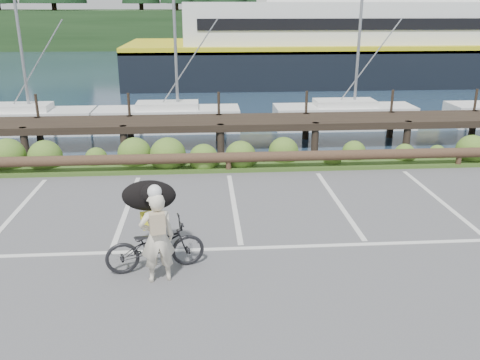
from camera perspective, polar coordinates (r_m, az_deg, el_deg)
name	(u,v)px	position (r m, az deg, el deg)	size (l,w,h in m)	color
ground	(240,240)	(10.72, -0.01, -6.74)	(72.00, 72.00, 0.00)	#515153
harbor_backdrop	(208,35)	(88.17, -3.60, 15.92)	(170.00, 160.00, 30.00)	#1B2E42
vegetation_strip	(227,164)	(15.64, -1.43, 1.86)	(34.00, 1.60, 0.10)	#3D5B21
log_rail	(229,172)	(14.99, -1.29, 0.90)	(32.00, 0.30, 0.60)	#443021
bicycle	(155,246)	(9.53, -9.51, -7.28)	(0.63, 1.82, 0.96)	black
cyclist	(157,238)	(8.99, -9.28, -6.40)	(0.61, 0.40, 1.67)	beige
dog	(149,196)	(9.76, -10.19, -1.72)	(1.02, 0.50, 0.59)	black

